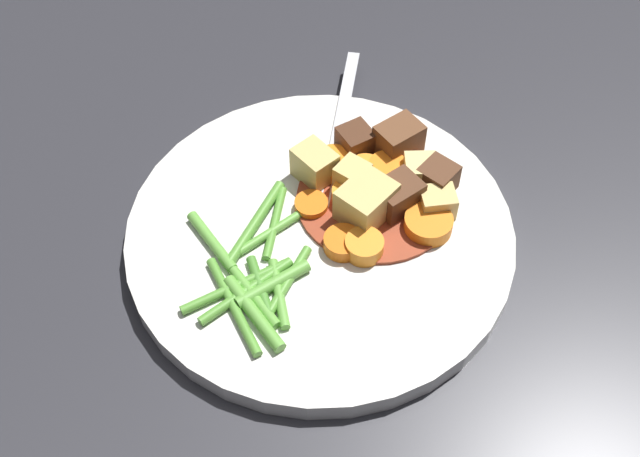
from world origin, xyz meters
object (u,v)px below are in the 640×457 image
at_px(potato_chunk_0, 315,165).
at_px(carrot_slice_0, 364,247).
at_px(potato_chunk_3, 352,177).
at_px(potato_chunk_2, 367,204).
at_px(meat_chunk_3, 400,201).
at_px(meat_chunk_0, 356,141).
at_px(fork, 339,130).
at_px(dinner_plate, 320,235).
at_px(carrot_slice_2, 334,165).
at_px(meat_chunk_1, 438,178).
at_px(carrot_slice_6, 387,170).
at_px(meat_chunk_2, 399,140).
at_px(carrot_slice_7, 428,224).
at_px(potato_chunk_4, 437,203).
at_px(potato_chunk_1, 420,172).
at_px(carrot_slice_1, 343,243).
at_px(carrot_slice_4, 352,197).
at_px(carrot_slice_3, 311,205).
at_px(carrot_slice_5, 366,172).

bearing_deg(potato_chunk_0, carrot_slice_0, -83.03).
bearing_deg(potato_chunk_3, potato_chunk_0, 139.42).
height_order(potato_chunk_2, meat_chunk_3, potato_chunk_2).
xyz_separation_m(meat_chunk_0, fork, (-0.00, 0.02, -0.01)).
relative_size(dinner_plate, carrot_slice_2, 8.32).
bearing_deg(dinner_plate, meat_chunk_1, 4.43).
height_order(potato_chunk_2, meat_chunk_0, potato_chunk_2).
relative_size(carrot_slice_6, meat_chunk_0, 1.17).
height_order(carrot_slice_2, meat_chunk_2, meat_chunk_2).
bearing_deg(carrot_slice_0, meat_chunk_2, 53.83).
bearing_deg(carrot_slice_7, meat_chunk_2, 83.62).
distance_m(meat_chunk_1, fork, 0.09).
bearing_deg(carrot_slice_2, potato_chunk_4, -47.86).
distance_m(potato_chunk_0, potato_chunk_1, 0.08).
xyz_separation_m(carrot_slice_1, potato_chunk_3, (0.03, 0.05, 0.01)).
xyz_separation_m(potato_chunk_0, meat_chunk_3, (0.05, -0.05, -0.00)).
distance_m(carrot_slice_7, fork, 0.12).
relative_size(carrot_slice_4, meat_chunk_2, 0.90).
bearing_deg(carrot_slice_3, fork, 55.33).
xyz_separation_m(carrot_slice_1, carrot_slice_6, (0.06, 0.05, 0.00)).
xyz_separation_m(carrot_slice_1, potato_chunk_0, (0.00, 0.07, 0.01)).
bearing_deg(carrot_slice_1, carrot_slice_3, 103.85).
bearing_deg(potato_chunk_2, carrot_slice_5, 69.69).
height_order(carrot_slice_1, carrot_slice_5, carrot_slice_5).
height_order(carrot_slice_4, potato_chunk_3, potato_chunk_3).
bearing_deg(carrot_slice_5, meat_chunk_0, 85.40).
xyz_separation_m(potato_chunk_1, meat_chunk_0, (-0.03, 0.05, -0.00)).
bearing_deg(meat_chunk_1, carrot_slice_0, -152.65).
height_order(carrot_slice_6, potato_chunk_0, potato_chunk_0).
relative_size(meat_chunk_1, meat_chunk_2, 0.75).
relative_size(potato_chunk_1, potato_chunk_4, 0.93).
bearing_deg(potato_chunk_1, fork, 118.65).
height_order(dinner_plate, carrot_slice_2, carrot_slice_2).
xyz_separation_m(meat_chunk_1, meat_chunk_2, (-0.01, 0.04, 0.00)).
distance_m(carrot_slice_1, carrot_slice_7, 0.06).
relative_size(potato_chunk_4, meat_chunk_3, 0.77).
distance_m(potato_chunk_3, meat_chunk_0, 0.04).
height_order(meat_chunk_1, fork, meat_chunk_1).
distance_m(potato_chunk_0, potato_chunk_2, 0.06).
bearing_deg(potato_chunk_3, dinner_plate, -140.87).
distance_m(carrot_slice_1, meat_chunk_1, 0.09).
bearing_deg(dinner_plate, carrot_slice_5, 36.04).
xyz_separation_m(carrot_slice_3, meat_chunk_2, (0.08, 0.03, 0.01)).
xyz_separation_m(meat_chunk_2, meat_chunk_3, (-0.02, -0.06, -0.00)).
bearing_deg(carrot_slice_2, carrot_slice_4, -87.48).
distance_m(potato_chunk_3, potato_chunk_4, 0.07).
relative_size(carrot_slice_0, meat_chunk_1, 1.10).
xyz_separation_m(carrot_slice_3, fork, (0.05, 0.07, -0.00)).
bearing_deg(potato_chunk_3, potato_chunk_1, -13.09).
bearing_deg(meat_chunk_1, meat_chunk_0, 127.92).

